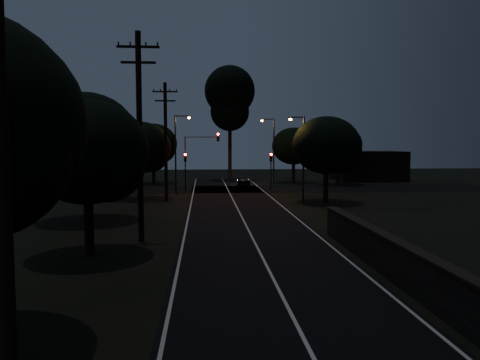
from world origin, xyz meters
TOP-DOWN VIEW (x-y plane):
  - road_surface at (0.00, 31.12)m, footprint 60.00×70.00m
  - utility_pole_mid at (-6.00, 15.00)m, footprint 2.20×0.30m
  - utility_pole_far at (-6.00, 32.00)m, footprint 2.20×0.30m
  - tree_left_b at (-7.80, 11.88)m, footprint 5.71×5.71m
  - tree_left_c at (-10.26, 21.86)m, footprint 6.80×6.80m
  - tree_left_d at (-8.30, 33.89)m, footprint 5.66×5.66m
  - tree_far_nw at (-8.79, 49.88)m, footprint 6.01×6.01m
  - tree_far_w at (-13.74, 45.85)m, footprint 7.44×7.44m
  - tree_far_ne at (9.20, 49.89)m, footprint 5.66×5.66m
  - tree_far_e at (14.21, 46.88)m, footprint 5.89×5.89m
  - tree_right_a at (8.21, 29.88)m, footprint 5.91×5.91m
  - tall_pine at (1.00, 55.00)m, footprint 6.94×6.94m
  - building_left at (-20.00, 52.00)m, footprint 10.00×8.00m
  - building_right at (20.00, 53.00)m, footprint 9.00×7.00m
  - signal_left at (-4.60, 39.99)m, footprint 0.28×0.35m
  - signal_right at (4.60, 39.99)m, footprint 0.28×0.35m
  - signal_mast at (-2.91, 39.99)m, footprint 3.70×0.35m
  - streetlight_a at (-5.31, 38.00)m, footprint 1.66×0.26m
  - streetlight_b at (5.31, 44.00)m, footprint 1.66×0.26m
  - streetlight_c at (5.83, 30.00)m, footprint 1.46×0.26m
  - car at (1.98, 44.35)m, footprint 1.88×4.10m

SIDE VIEW (x-z plane):
  - road_surface at x=0.00m, z-range 0.00..0.03m
  - car at x=1.98m, z-range 0.00..1.36m
  - building_right at x=20.00m, z-range 0.00..4.00m
  - building_left at x=-20.00m, z-range 0.00..4.40m
  - signal_left at x=-4.60m, z-range 0.79..4.89m
  - signal_right at x=4.60m, z-range 0.79..4.89m
  - signal_mast at x=-2.91m, z-range 1.21..7.46m
  - streetlight_c at x=5.83m, z-range 0.60..8.10m
  - tree_far_ne at x=9.20m, z-range 1.05..8.21m
  - streetlight_a at x=-5.31m, z-range 0.64..8.64m
  - streetlight_b at x=5.31m, z-range 0.64..8.64m
  - tree_left_d at x=-8.30m, z-range 1.06..8.24m
  - tree_left_b at x=-7.80m, z-range 1.08..8.34m
  - tree_far_e at x=14.21m, z-range 1.11..8.58m
  - tree_right_a at x=8.21m, z-range 1.12..8.63m
  - tree_far_nw at x=-8.79m, z-range 1.12..8.73m
  - utility_pole_far at x=-6.00m, z-range 0.23..10.73m
  - tree_left_c at x=-10.26m, z-range 1.26..9.85m
  - utility_pole_mid at x=-6.00m, z-range 0.24..11.24m
  - tree_far_w at x=-13.74m, z-range 1.42..10.90m
  - tall_pine at x=1.00m, z-range 3.49..19.26m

